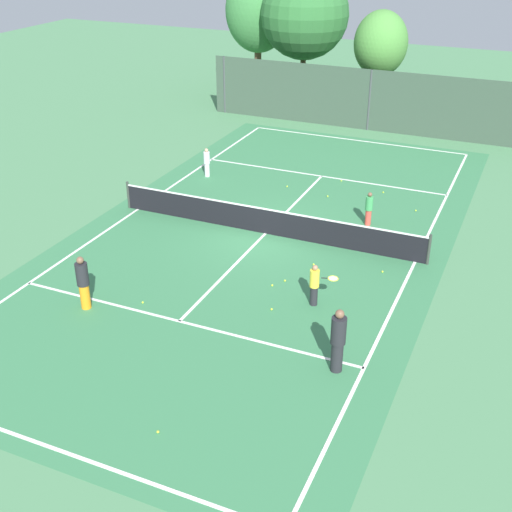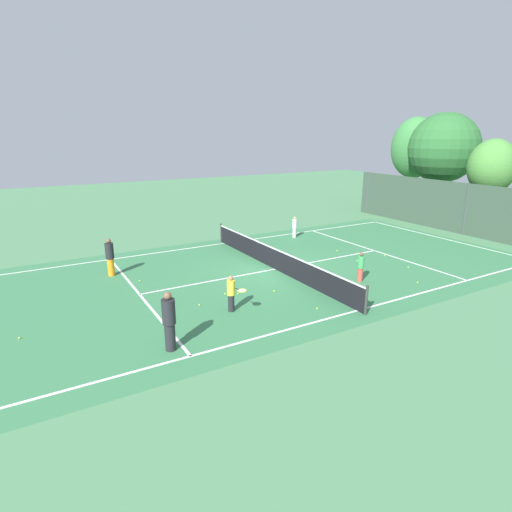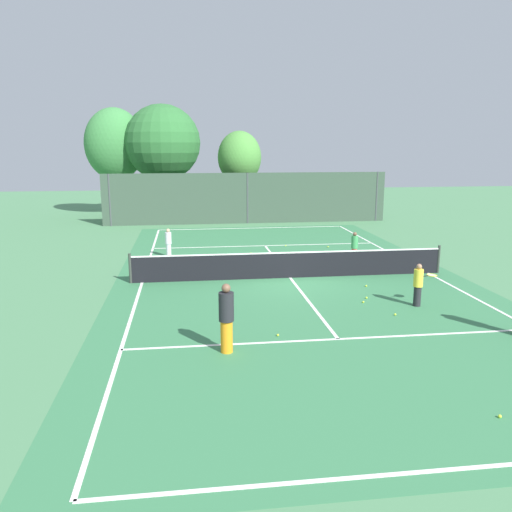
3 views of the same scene
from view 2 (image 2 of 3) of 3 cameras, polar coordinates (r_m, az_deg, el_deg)
name	(u,v)px [view 2 (image 2 of 3)]	position (r m, az deg, el deg)	size (l,w,h in m)	color
ground_plane	(275,269)	(19.65, 2.66, -1.82)	(80.00, 80.00, 0.00)	#4C8456
court_surface	(275,269)	(19.64, 2.66, -1.81)	(13.00, 25.00, 0.01)	#387A4C
tennis_net	(275,259)	(19.49, 2.68, -0.40)	(11.90, 0.10, 1.10)	#333833
perimeter_fence	(466,209)	(29.11, 26.75, 5.72)	(18.00, 0.12, 3.20)	#384C3D
tree_0	(492,167)	(31.05, 29.56, 10.51)	(2.90, 3.02, 5.83)	brown
tree_1	(444,148)	(35.47, 24.28, 13.31)	(5.20, 5.20, 7.66)	brown
tree_2	(415,148)	(38.13, 20.88, 13.62)	(4.14, 3.36, 7.44)	brown
player_0	(361,267)	(18.39, 14.12, -1.42)	(0.28, 0.28, 1.31)	#E54C3F
player_1	(232,293)	(14.89, -3.37, -5.08)	(0.87, 0.52, 1.35)	#232328
player_2	(169,321)	(12.48, -11.79, -8.67)	(0.39, 0.39, 1.84)	#232328
player_3	(295,227)	(25.56, 5.29, 3.99)	(0.28, 0.28, 1.29)	silver
player_4	(110,257)	(19.61, -19.34, -0.10)	(0.37, 0.37, 1.72)	orange
tennis_ball_0	(317,308)	(15.45, 8.37, -7.10)	(0.07, 0.07, 0.07)	#CCE533
tennis_ball_1	(238,294)	(16.63, -2.49, -5.18)	(0.07, 0.07, 0.07)	#CCE533
tennis_ball_2	(385,255)	(22.75, 17.21, 0.10)	(0.07, 0.07, 0.07)	#CCE533
tennis_ball_3	(140,281)	(18.71, -15.60, -3.28)	(0.07, 0.07, 0.07)	#CCE533
tennis_ball_4	(417,283)	(19.11, 21.22, -3.40)	(0.07, 0.07, 0.07)	#CCE533
tennis_ball_5	(408,267)	(21.08, 20.10, -1.46)	(0.07, 0.07, 0.07)	#CCE533
tennis_ball_6	(261,256)	(21.67, 0.63, 0.06)	(0.07, 0.07, 0.07)	#CCE533
tennis_ball_7	(337,251)	(23.00, 11.05, 0.72)	(0.07, 0.07, 0.07)	#CCE533
tennis_ball_8	(225,294)	(16.66, -4.25, -5.16)	(0.07, 0.07, 0.07)	#CCE533
tennis_ball_9	(19,338)	(15.15, -29.64, -9.72)	(0.07, 0.07, 0.07)	#CCE533
tennis_ball_10	(357,261)	(21.41, 13.70, -0.63)	(0.07, 0.07, 0.07)	#CCE533
tennis_ball_11	(274,291)	(16.90, 2.51, -4.82)	(0.07, 0.07, 0.07)	#CCE533
tennis_ball_12	(199,305)	(15.73, -7.75, -6.63)	(0.07, 0.07, 0.07)	#CCE533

